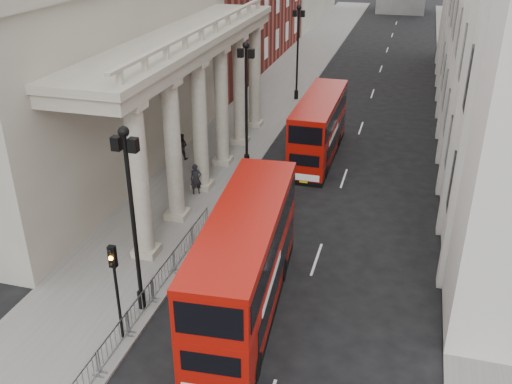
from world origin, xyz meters
name	(u,v)px	position (x,y,z in m)	size (l,w,h in m)	color
ground	(110,376)	(0.00, 0.00, 0.00)	(260.00, 260.00, 0.00)	black
sidewalk_west	(253,118)	(-3.00, 30.00, 0.06)	(6.00, 140.00, 0.12)	slate
sidewalk_east	(459,136)	(13.50, 30.00, 0.06)	(3.00, 140.00, 0.12)	slate
kerb	(287,121)	(-0.05, 30.00, 0.07)	(0.20, 140.00, 0.14)	slate
portico_building	(90,77)	(-10.50, 18.00, 6.00)	(9.00, 28.00, 12.00)	gray
lamp_post_south	(132,210)	(-0.60, 4.00, 4.91)	(1.05, 0.44, 8.32)	black
lamp_post_mid	(246,97)	(-0.60, 20.00, 4.91)	(1.05, 0.44, 8.32)	black
lamp_post_north	(298,46)	(-0.60, 36.00, 4.91)	(1.05, 0.44, 8.32)	black
traffic_light	(115,276)	(-0.50, 1.98, 3.11)	(0.28, 0.33, 4.30)	black
crowd_barriers	(128,323)	(-0.35, 2.23, 0.67)	(0.50, 18.75, 1.10)	gray
bus_near	(245,261)	(3.74, 5.17, 2.50)	(3.52, 11.25, 4.78)	#A00E07
bus_far	(319,127)	(3.69, 23.11, 2.26)	(2.47, 10.03, 4.33)	#980D07
pedestrian_a	(196,179)	(-2.35, 15.11, 1.07)	(0.69, 0.45, 1.90)	black
pedestrian_b	(181,146)	(-5.30, 19.98, 1.04)	(0.90, 0.70, 1.85)	black
pedestrian_c	(203,162)	(-2.96, 17.99, 0.95)	(0.82, 0.53, 1.67)	black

